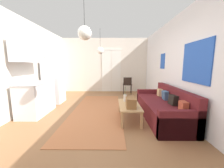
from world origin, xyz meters
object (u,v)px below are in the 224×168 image
handbag (131,103)px  accent_chair (127,84)px  coffee_table (129,106)px  pendant_lamp_near (85,33)px  bamboo_vase (125,98)px  refrigerator (54,80)px  pendant_lamp_far (100,50)px  couch (164,108)px

handbag → accent_chair: accent_chair is taller
coffee_table → pendant_lamp_near: (-0.91, -0.75, 1.59)m
bamboo_vase → refrigerator: bearing=152.7°
pendant_lamp_far → bamboo_vase: bearing=-63.4°
accent_chair → pendant_lamp_near: pendant_lamp_near is taller
bamboo_vase → pendant_lamp_near: 1.94m
coffee_table → handbag: handbag is taller
handbag → pendant_lamp_far: bearing=112.8°
handbag → accent_chair: bearing=85.1°
coffee_table → pendant_lamp_far: bearing=115.5°
accent_chair → pendant_lamp_far: bearing=47.9°
bamboo_vase → pendant_lamp_far: (-0.81, 1.61, 1.42)m
bamboo_vase → pendant_lamp_far: bearing=116.6°
accent_chair → couch: bearing=107.4°
coffee_table → accent_chair: (0.28, 2.96, 0.12)m
pendant_lamp_near → accent_chair: bearing=72.2°
couch → handbag: (-0.91, -0.38, 0.25)m
handbag → pendant_lamp_near: bearing=-152.0°
handbag → pendant_lamp_far: 2.70m
pendant_lamp_near → refrigerator: bearing=126.0°
coffee_table → bamboo_vase: bamboo_vase is taller
coffee_table → refrigerator: size_ratio=0.63×
couch → handbag: couch is taller
bamboo_vase → pendant_lamp_far: pendant_lamp_far is taller
accent_chair → pendant_lamp_far: 2.16m
refrigerator → coffee_table: bearing=-30.8°
accent_chair → pendant_lamp_near: (-1.19, -3.71, 1.46)m
pendant_lamp_near → pendant_lamp_far: bearing=89.5°
coffee_table → accent_chair: 2.98m
refrigerator → pendant_lamp_near: 3.04m
handbag → refrigerator: bearing=145.0°
bamboo_vase → handbag: bearing=-80.4°
accent_chair → pendant_lamp_near: 4.17m
refrigerator → pendant_lamp_far: pendant_lamp_far is taller
handbag → pendant_lamp_near: size_ratio=0.38×
pendant_lamp_far → handbag: bearing=-67.2°
handbag → refrigerator: (-2.58, 1.80, 0.31)m
bamboo_vase → pendant_lamp_far: size_ratio=0.44×
couch → coffee_table: 0.93m
bamboo_vase → refrigerator: refrigerator is taller
refrigerator → pendant_lamp_far: 2.03m
pendant_lamp_far → coffee_table: bearing=-64.5°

